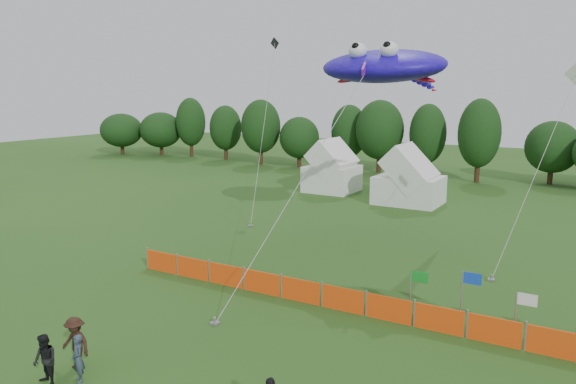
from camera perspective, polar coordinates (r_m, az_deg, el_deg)
The scene contains 11 objects.
treeline at distance 57.89m, azimuth 21.56°, elevation 4.92°, with size 104.57×8.78×8.36m.
tent_left at distance 50.05m, azimuth 4.51°, elevation 2.21°, with size 4.23×4.23×3.74m.
tent_right at distance 45.53m, azimuth 12.20°, elevation 1.09°, with size 5.10×4.08×3.60m.
barrier_fence at distance 23.69m, azimuth 5.55°, elevation -10.80°, with size 21.90×0.06×1.00m.
flag_row at distance 22.56m, azimuth 19.96°, elevation -10.24°, with size 6.73×0.31×2.21m.
spectator_a at distance 19.44m, azimuth -20.57°, elevation -15.55°, with size 0.56×0.37×1.53m, color #303F50.
spectator_b at distance 19.56m, azimuth -23.47°, elevation -15.42°, with size 0.80×0.62×1.64m, color black.
spectator_c at distance 20.25m, azimuth -20.79°, elevation -14.12°, with size 1.14×0.65×1.76m, color black.
stingray_kite at distance 31.62m, azimuth 10.05°, elevation 12.42°, with size 6.84×22.03×11.48m.
small_kite_white at distance 31.08m, azimuth 25.46°, elevation 5.86°, with size 3.31×5.63×10.42m.
small_kite_dark at distance 41.65m, azimuth -2.25°, elevation 8.40°, with size 3.75×8.49×12.99m.
Camera 1 is at (10.66, -12.04, 9.09)m, focal length 35.00 mm.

